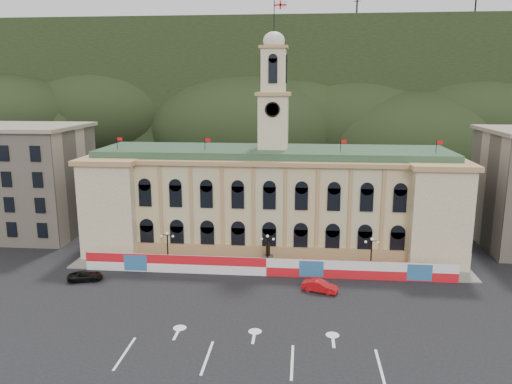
# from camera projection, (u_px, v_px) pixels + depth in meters

# --- Properties ---
(ground) EXTENTS (260.00, 260.00, 0.00)m
(ground) POSITION_uv_depth(u_px,v_px,m) (256.00, 329.00, 52.40)
(ground) COLOR black
(ground) RESTS_ON ground
(lane_markings) EXTENTS (26.00, 10.00, 0.02)m
(lane_markings) POSITION_uv_depth(u_px,v_px,m) (250.00, 354.00, 47.54)
(lane_markings) COLOR white
(lane_markings) RESTS_ON ground
(hill_ridge) EXTENTS (230.00, 80.00, 64.00)m
(hill_ridge) POSITION_uv_depth(u_px,v_px,m) (291.00, 102.00, 166.98)
(hill_ridge) COLOR black
(hill_ridge) RESTS_ON ground
(city_hall) EXTENTS (56.20, 17.60, 37.10)m
(city_hall) POSITION_uv_depth(u_px,v_px,m) (273.00, 198.00, 77.63)
(city_hall) COLOR #C7BD8F
(city_hall) RESTS_ON ground
(side_building_left) EXTENTS (21.00, 17.00, 18.60)m
(side_building_left) POSITION_uv_depth(u_px,v_px,m) (21.00, 180.00, 84.55)
(side_building_left) COLOR tan
(side_building_left) RESTS_ON ground
(hoarding_fence) EXTENTS (50.00, 0.44, 2.50)m
(hoarding_fence) POSITION_uv_depth(u_px,v_px,m) (267.00, 267.00, 66.79)
(hoarding_fence) COLOR red
(hoarding_fence) RESTS_ON ground
(pavement) EXTENTS (56.00, 5.50, 0.16)m
(pavement) POSITION_uv_depth(u_px,v_px,m) (268.00, 268.00, 69.66)
(pavement) COLOR slate
(pavement) RESTS_ON ground
(statue) EXTENTS (1.40, 1.40, 3.72)m
(statue) POSITION_uv_depth(u_px,v_px,m) (268.00, 260.00, 69.66)
(statue) COLOR #595651
(statue) RESTS_ON ground
(lamp_left) EXTENTS (1.96, 0.44, 5.15)m
(lamp_left) POSITION_uv_depth(u_px,v_px,m) (168.00, 246.00, 69.60)
(lamp_left) COLOR black
(lamp_left) RESTS_ON ground
(lamp_center) EXTENTS (1.96, 0.44, 5.15)m
(lamp_center) POSITION_uv_depth(u_px,v_px,m) (267.00, 249.00, 68.29)
(lamp_center) COLOR black
(lamp_center) RESTS_ON ground
(lamp_right) EXTENTS (1.96, 0.44, 5.15)m
(lamp_right) POSITION_uv_depth(u_px,v_px,m) (371.00, 252.00, 66.98)
(lamp_right) COLOR black
(lamp_right) RESTS_ON ground
(red_sedan) EXTENTS (4.13, 5.32, 1.45)m
(red_sedan) POSITION_uv_depth(u_px,v_px,m) (320.00, 286.00, 61.69)
(red_sedan) COLOR #B70D10
(red_sedan) RESTS_ON ground
(black_suv) EXTENTS (4.48, 5.55, 1.23)m
(black_suv) POSITION_uv_depth(u_px,v_px,m) (85.00, 276.00, 65.27)
(black_suv) COLOR black
(black_suv) RESTS_ON ground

